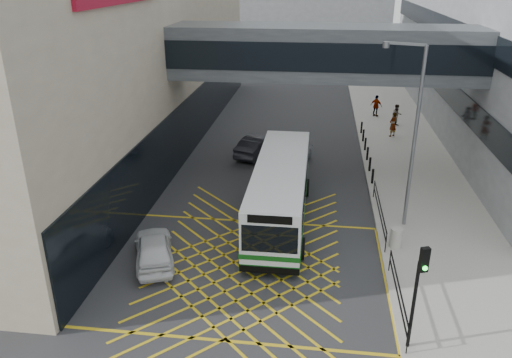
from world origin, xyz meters
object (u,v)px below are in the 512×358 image
at_px(bus, 281,190).
at_px(litter_bin, 396,238).
at_px(traffic_light, 419,284).
at_px(pedestrian_a, 393,124).
at_px(car_dark, 258,146).
at_px(pedestrian_c, 376,106).
at_px(car_silver, 294,143).
at_px(car_white, 154,248).
at_px(pedestrian_b, 397,115).
at_px(street_lamp, 412,127).

relative_size(bus, litter_bin, 11.64).
xyz_separation_m(traffic_light, pedestrian_a, (2.24, 23.72, -1.64)).
relative_size(car_dark, pedestrian_c, 2.51).
bearing_deg(pedestrian_c, car_silver, 89.19).
height_order(bus, car_white, bus).
bearing_deg(car_dark, car_white, 98.53).
xyz_separation_m(car_dark, car_silver, (2.43, 1.10, -0.08)).
bearing_deg(litter_bin, pedestrian_c, 87.12).
distance_m(car_dark, pedestrian_b, 13.17).
distance_m(car_dark, street_lamp, 13.36).
relative_size(car_silver, pedestrian_b, 2.36).
bearing_deg(pedestrian_b, car_white, -137.14).
height_order(car_dark, pedestrian_a, pedestrian_a).
relative_size(car_white, car_silver, 1.06).
height_order(bus, car_silver, bus).
bearing_deg(pedestrian_c, car_white, 98.14).
bearing_deg(pedestrian_a, pedestrian_c, -125.84).
height_order(traffic_light, pedestrian_b, traffic_light).
height_order(car_dark, street_lamp, street_lamp).
distance_m(bus, pedestrian_a, 16.29).
bearing_deg(traffic_light, car_dark, 91.99).
distance_m(bus, car_silver, 10.52).
distance_m(pedestrian_b, pedestrian_c, 3.01).
height_order(bus, litter_bin, bus).
relative_size(car_silver, street_lamp, 0.46).
xyz_separation_m(car_silver, litter_bin, (5.45, -12.89, -0.00)).
bearing_deg(car_white, street_lamp, -176.48).
bearing_deg(pedestrian_a, street_lamp, 41.52).
bearing_deg(traffic_light, street_lamp, 64.37).
bearing_deg(pedestrian_a, litter_bin, 40.48).
distance_m(bus, car_dark, 9.70).
distance_m(litter_bin, pedestrian_b, 20.04).
relative_size(car_white, pedestrian_c, 2.38).
xyz_separation_m(traffic_light, street_lamp, (0.91, 9.21, 2.46)).
height_order(street_lamp, pedestrian_b, street_lamp).
height_order(car_white, traffic_light, traffic_light).
xyz_separation_m(traffic_light, pedestrian_c, (1.51, 29.32, -1.66)).
height_order(car_white, litter_bin, car_white).
bearing_deg(pedestrian_a, car_white, 13.78).
distance_m(car_silver, pedestrian_c, 11.68).
distance_m(car_silver, litter_bin, 14.00).
xyz_separation_m(car_silver, pedestrian_b, (7.97, 6.98, 0.39)).
height_order(car_dark, car_silver, car_dark).
distance_m(car_dark, pedestrian_c, 14.03).
distance_m(street_lamp, pedestrian_a, 15.13).
bearing_deg(pedestrian_c, pedestrian_b, 151.06).
bearing_deg(street_lamp, litter_bin, -83.97).
distance_m(car_white, street_lamp, 13.03).
xyz_separation_m(car_dark, litter_bin, (7.87, -11.79, -0.08)).
relative_size(car_white, traffic_light, 1.10).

